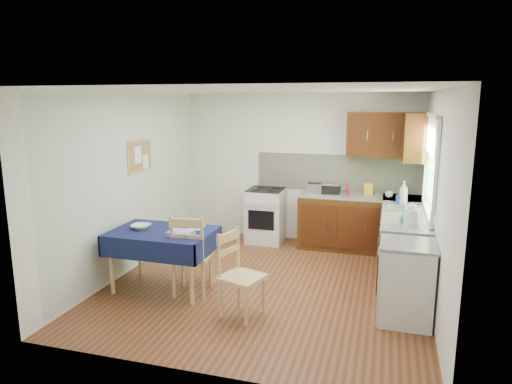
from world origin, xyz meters
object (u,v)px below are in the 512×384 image
(toaster, at_px, (314,189))
(dish_rack, at_px, (404,207))
(kettle, at_px, (411,216))
(dining_table, at_px, (162,239))
(sandwich_press, at_px, (331,188))
(chair_near, at_px, (239,272))
(chair_far, at_px, (191,253))

(toaster, height_order, dish_rack, dish_rack)
(toaster, bearing_deg, kettle, -24.11)
(dining_table, xyz_separation_m, sandwich_press, (1.82, 2.32, 0.32))
(chair_near, height_order, dish_rack, dish_rack)
(kettle, bearing_deg, dining_table, -168.87)
(sandwich_press, height_order, dish_rack, dish_rack)
(dining_table, distance_m, sandwich_press, 2.97)
(chair_far, xyz_separation_m, kettle, (2.56, 0.66, 0.48))
(dining_table, bearing_deg, chair_far, -33.18)
(chair_near, xyz_separation_m, toaster, (0.42, 2.64, 0.47))
(chair_near, relative_size, sandwich_press, 3.38)
(chair_near, distance_m, toaster, 2.72)
(chair_far, height_order, sandwich_press, sandwich_press)
(dining_table, relative_size, kettle, 4.46)
(toaster, relative_size, dish_rack, 0.52)
(dining_table, xyz_separation_m, chair_near, (1.16, -0.44, -0.15))
(kettle, bearing_deg, sandwich_press, 123.71)
(dining_table, bearing_deg, kettle, -11.93)
(dish_rack, relative_size, kettle, 1.60)
(dining_table, relative_size, chair_far, 1.23)
(toaster, distance_m, sandwich_press, 0.28)
(dining_table, xyz_separation_m, kettle, (2.98, 0.59, 0.36))
(dining_table, height_order, sandwich_press, sandwich_press)
(dining_table, bearing_deg, toaster, 31.45)
(chair_far, bearing_deg, kettle, -173.46)
(dish_rack, bearing_deg, chair_near, -151.62)
(dish_rack, distance_m, kettle, 0.93)
(toaster, relative_size, kettle, 0.84)
(dining_table, relative_size, toaster, 5.29)
(chair_far, distance_m, sandwich_press, 2.81)
(sandwich_press, relative_size, kettle, 1.00)
(kettle, bearing_deg, chair_far, -165.54)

